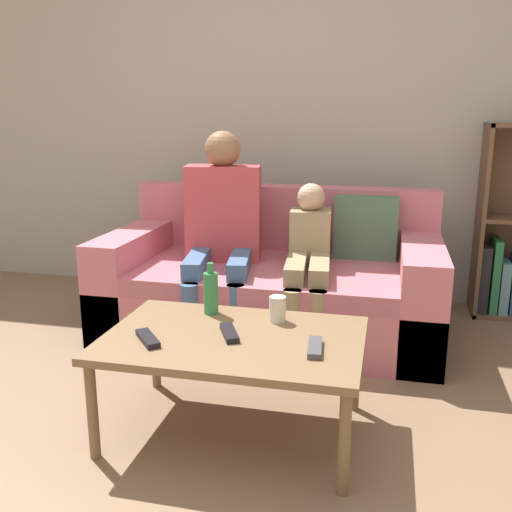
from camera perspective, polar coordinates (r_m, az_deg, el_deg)
name	(u,v)px	position (r m, az deg, el deg)	size (l,w,h in m)	color
ground_plane	(163,509)	(2.01, -9.26, -23.68)	(22.00, 22.00, 0.00)	#84664C
wall_back	(293,101)	(3.87, 3.73, 15.21)	(12.00, 0.06, 2.60)	#B7B2A8
couch	(274,285)	(3.29, 1.79, -2.88)	(1.85, 0.97, 0.79)	#D1707F
coffee_table	(234,345)	(2.20, -2.25, -8.89)	(0.98, 0.65, 0.40)	brown
person_adult	(222,221)	(3.19, -3.43, 3.56)	(0.47, 0.71, 1.13)	#476693
person_child	(309,257)	(3.04, 5.28, -0.14)	(0.28, 0.67, 0.85)	#9E8966
cup_near	(278,309)	(2.32, 2.17, -5.32)	(0.07, 0.07, 0.11)	silver
tv_remote_0	(229,333)	(2.19, -2.68, -7.69)	(0.12, 0.17, 0.02)	black
tv_remote_1	(315,347)	(2.07, 5.91, -9.09)	(0.06, 0.17, 0.02)	#47474C
tv_remote_2	(148,338)	(2.17, -10.77, -8.11)	(0.15, 0.16, 0.02)	black
bottle	(211,292)	(2.40, -4.54, -3.61)	(0.06, 0.06, 0.22)	#33844C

